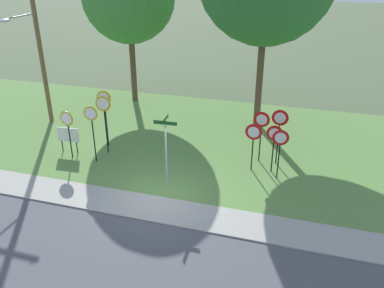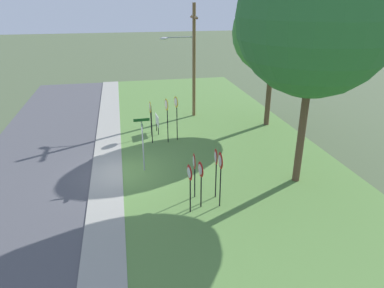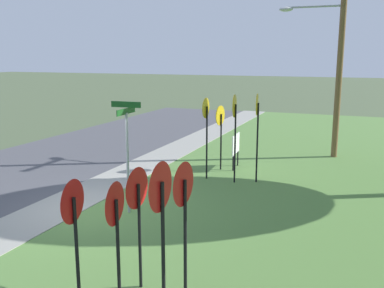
% 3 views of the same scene
% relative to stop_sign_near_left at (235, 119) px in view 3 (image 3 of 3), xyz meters
% --- Properties ---
extents(ground_plane, '(160.00, 160.00, 0.00)m').
position_rel_stop_sign_near_left_xyz_m(ground_plane, '(3.78, -2.93, -2.11)').
color(ground_plane, '#4C5B3D').
extents(sidewalk_strip, '(44.00, 1.60, 0.06)m').
position_rel_stop_sign_near_left_xyz_m(sidewalk_strip, '(3.78, -3.73, -2.08)').
color(sidewalk_strip, '#99968C').
rests_on(sidewalk_strip, ground_plane).
extents(grass_median, '(44.00, 12.00, 0.04)m').
position_rel_stop_sign_near_left_xyz_m(grass_median, '(3.78, 3.07, -2.09)').
color(grass_median, '#567F3D').
rests_on(grass_median, ground_plane).
extents(stop_sign_near_left, '(0.72, 0.13, 2.84)m').
position_rel_stop_sign_near_left_xyz_m(stop_sign_near_left, '(0.00, 0.00, 0.00)').
color(stop_sign_near_left, black).
rests_on(stop_sign_near_left, grass_median).
extents(stop_sign_near_right, '(0.69, 0.14, 2.87)m').
position_rel_stop_sign_near_left_xyz_m(stop_sign_near_right, '(-0.31, 0.65, 0.01)').
color(stop_sign_near_right, black).
rests_on(stop_sign_near_right, grass_median).
extents(stop_sign_far_left, '(0.70, 0.12, 2.31)m').
position_rel_stop_sign_near_left_xyz_m(stop_sign_far_left, '(-1.39, -0.92, -0.40)').
color(stop_sign_far_left, black).
rests_on(stop_sign_far_left, grass_median).
extents(stop_sign_far_center, '(0.66, 0.10, 2.69)m').
position_rel_stop_sign_near_left_xyz_m(stop_sign_far_center, '(-0.09, -0.99, -0.13)').
color(stop_sign_far_center, black).
rests_on(stop_sign_far_center, grass_median).
extents(yield_sign_near_left, '(0.72, 0.11, 2.19)m').
position_rel_stop_sign_near_left_xyz_m(yield_sign_near_left, '(6.86, 0.28, -0.45)').
color(yield_sign_near_left, black).
rests_on(yield_sign_near_left, grass_median).
extents(yield_sign_near_right, '(0.68, 0.12, 2.18)m').
position_rel_stop_sign_near_left_xyz_m(yield_sign_near_right, '(7.72, 0.38, -0.46)').
color(yield_sign_near_right, black).
rests_on(yield_sign_near_right, grass_median).
extents(yield_sign_far_left, '(0.73, 0.10, 2.59)m').
position_rel_stop_sign_near_left_xyz_m(yield_sign_far_left, '(7.84, 1.20, -0.13)').
color(yield_sign_far_left, black).
rests_on(yield_sign_far_left, grass_median).
extents(yield_sign_far_right, '(0.72, 0.11, 2.41)m').
position_rel_stop_sign_near_left_xyz_m(yield_sign_far_right, '(7.06, 1.22, -0.27)').
color(yield_sign_far_right, black).
rests_on(yield_sign_far_right, grass_median).
extents(yield_sign_center, '(0.68, 0.12, 2.24)m').
position_rel_stop_sign_near_left_xyz_m(yield_sign_center, '(8.02, -0.16, -0.41)').
color(yield_sign_center, black).
rests_on(yield_sign_center, grass_median).
extents(street_name_post, '(0.96, 0.82, 2.91)m').
position_rel_stop_sign_near_left_xyz_m(street_name_post, '(3.66, -1.77, -0.34)').
color(street_name_post, '#9EA0A8').
rests_on(street_name_post, grass_median).
extents(utility_pole, '(2.10, 2.58, 8.20)m').
position_rel_stop_sign_near_left_xyz_m(utility_pole, '(-5.03, 2.58, 2.38)').
color(utility_pole, brown).
rests_on(utility_pole, grass_median).
extents(notice_board, '(1.10, 0.10, 1.25)m').
position_rel_stop_sign_near_left_xyz_m(notice_board, '(-1.78, -0.45, -1.24)').
color(notice_board, black).
rests_on(notice_board, grass_median).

